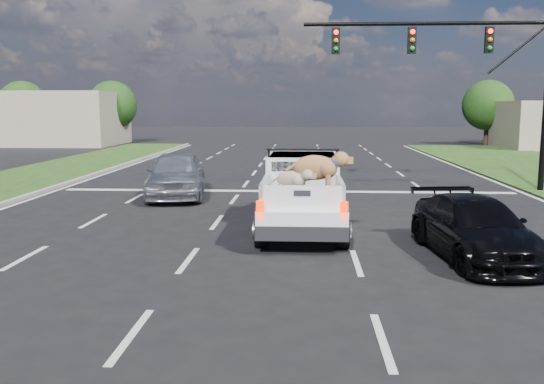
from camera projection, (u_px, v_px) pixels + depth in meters
The scene contains 10 objects.
ground at pixel (272, 262), 11.93m from camera, with size 160.00×160.00×0.00m, color black.
road_markings at pixel (283, 207), 18.41m from camera, with size 17.75×60.00×0.01m.
traffic_signal at pixel (482, 64), 21.20m from camera, with size 9.11×0.31×7.00m.
building_left at pixel (58, 118), 48.26m from camera, with size 10.00×8.00×4.40m, color tan.
tree_far_b at pixel (23, 105), 50.30m from camera, with size 4.20×4.20×5.40m.
tree_far_c at pixel (112, 105), 49.86m from camera, with size 4.20×4.20×5.40m.
tree_far_d at pixel (488, 105), 48.09m from camera, with size 4.20×4.20×5.40m.
pickup_truck at pixel (303, 191), 15.09m from camera, with size 2.17×5.60×2.10m.
silver_sedan at pixel (176, 174), 20.39m from camera, with size 1.92×4.78×1.63m, color silver.
black_coupe at pixel (475, 228), 12.20m from camera, with size 1.78×4.38×1.27m, color black.
Camera 1 is at (0.65, -11.57, 3.19)m, focal length 38.00 mm.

